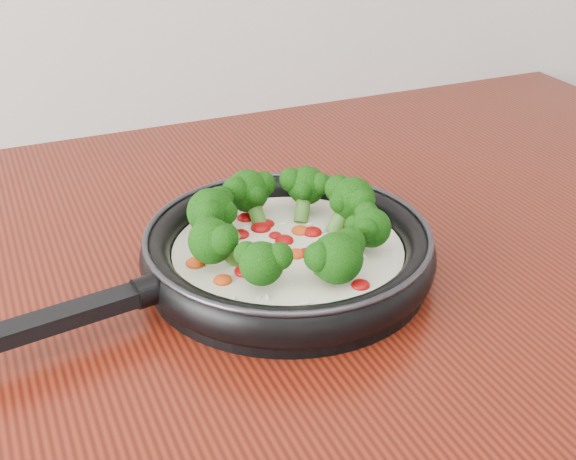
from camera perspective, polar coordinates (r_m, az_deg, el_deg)
name	(u,v)px	position (r m, az deg, el deg)	size (l,w,h in m)	color
skillet	(285,248)	(0.75, -0.23, -1.33)	(0.47, 0.33, 0.08)	black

